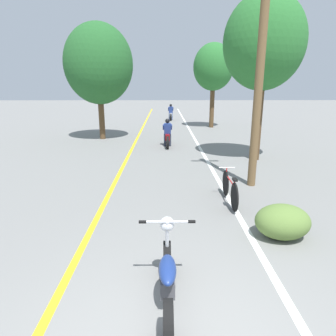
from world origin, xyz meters
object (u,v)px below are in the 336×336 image
roadside_tree_right_far (213,67)px  motorcycle_foreground (167,276)px  roadside_tree_left (99,64)px  utility_pole (261,56)px  motorcycle_rider_lead (167,136)px  bicycle_parked (230,189)px  roadside_tree_right_near (264,43)px  motorcycle_rider_far (171,114)px

roadside_tree_right_far → motorcycle_foreground: roadside_tree_right_far is taller
roadside_tree_left → motorcycle_foreground: size_ratio=3.19×
utility_pole → motorcycle_foreground: 6.71m
utility_pole → motorcycle_rider_lead: 7.46m
roadside_tree_left → motorcycle_foreground: 14.52m
motorcycle_foreground → bicycle_parked: size_ratio=1.08×
roadside_tree_right_far → motorcycle_foreground: 19.04m
utility_pole → roadside_tree_right_near: utility_pole is taller
roadside_tree_right_far → roadside_tree_left: roadside_tree_left is taller
motorcycle_rider_lead → motorcycle_rider_far: (0.42, 11.81, 0.01)m
roadside_tree_right_near → bicycle_parked: roadside_tree_right_near is taller
roadside_tree_left → motorcycle_rider_lead: bearing=-30.5°
utility_pole → roadside_tree_left: bearing=126.6°
motorcycle_foreground → roadside_tree_left: bearing=104.8°
roadside_tree_right_near → motorcycle_rider_lead: (-3.62, 2.90, -4.00)m
roadside_tree_left → motorcycle_rider_far: roadside_tree_left is taller
roadside_tree_right_far → roadside_tree_right_near: bearing=-88.1°
roadside_tree_right_near → roadside_tree_left: 8.95m
roadside_tree_right_near → motorcycle_rider_far: size_ratio=3.24×
motorcycle_foreground → bicycle_parked: bearing=66.0°
roadside_tree_right_far → bicycle_parked: (-1.74, -14.59, -3.80)m
motorcycle_rider_lead → motorcycle_rider_far: 11.81m
motorcycle_rider_far → bicycle_parked: bearing=-86.7°
roadside_tree_left → motorcycle_rider_lead: 5.60m
utility_pole → motorcycle_rider_far: 18.43m
utility_pole → motorcycle_rider_far: utility_pole is taller
roadside_tree_right_far → motorcycle_rider_lead: (-3.29, -6.96, -3.66)m
roadside_tree_left → motorcycle_rider_lead: size_ratio=3.01×
roadside_tree_left → motorcycle_foreground: bearing=-75.2°
motorcycle_rider_far → bicycle_parked: motorcycle_rider_far is taller
motorcycle_rider_far → bicycle_parked: size_ratio=1.08×
roadside_tree_right_near → roadside_tree_left: size_ratio=1.02×
roadside_tree_right_far → roadside_tree_left: 8.48m
utility_pole → roadside_tree_left: (-6.25, 8.41, 0.31)m
roadside_tree_right_near → motorcycle_rider_far: roadside_tree_right_near is taller
roadside_tree_left → bicycle_parked: bearing=-61.8°
motorcycle_rider_lead → roadside_tree_left: bearing=149.5°
roadside_tree_left → motorcycle_rider_far: (4.14, 9.61, -3.55)m
roadside_tree_right_near → motorcycle_foreground: bearing=-113.8°
roadside_tree_right_far → motorcycle_rider_far: bearing=120.6°
roadside_tree_right_near → roadside_tree_left: (-7.35, 5.09, -0.44)m
bicycle_parked → utility_pole: bearing=55.4°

